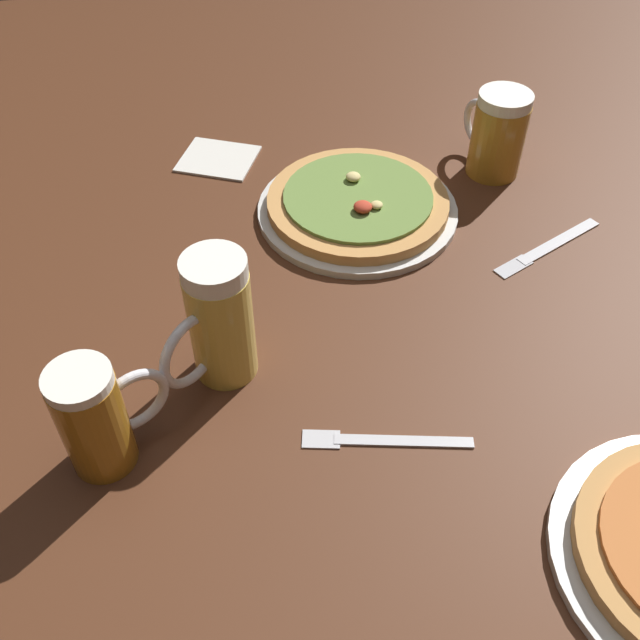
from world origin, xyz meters
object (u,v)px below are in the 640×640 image
knife_right (548,247)px  beer_mug_dark (97,417)px  pizza_plate_far (358,205)px  beer_mug_amber (497,134)px  napkin_folded (218,158)px  fork_left (383,440)px  beer_mug_pale (218,321)px

knife_right → beer_mug_dark: bearing=-157.2°
pizza_plate_far → beer_mug_dark: bearing=-132.9°
beer_mug_dark → knife_right: size_ratio=0.73×
beer_mug_amber → knife_right: bearing=-85.3°
pizza_plate_far → knife_right: 0.29m
napkin_folded → knife_right: size_ratio=0.63×
pizza_plate_far → beer_mug_amber: (0.25, 0.08, 0.05)m
beer_mug_dark → knife_right: beer_mug_dark is taller
pizza_plate_far → fork_left: pizza_plate_far is taller
beer_mug_pale → fork_left: (0.17, -0.14, -0.08)m
beer_mug_dark → fork_left: (0.31, -0.03, -0.07)m
beer_mug_dark → fork_left: beer_mug_dark is taller
beer_mug_pale → knife_right: size_ratio=0.90×
napkin_folded → knife_right: 0.57m
beer_mug_amber → knife_right: 0.22m
beer_mug_amber → beer_mug_pale: size_ratio=0.80×
pizza_plate_far → knife_right: size_ratio=1.59×
pizza_plate_far → beer_mug_pale: (-0.23, -0.29, 0.07)m
beer_mug_amber → napkin_folded: 0.47m
beer_mug_pale → fork_left: beer_mug_pale is taller
fork_left → knife_right: size_ratio=1.00×
pizza_plate_far → fork_left: (-0.06, -0.43, -0.01)m
napkin_folded → fork_left: size_ratio=0.63×
pizza_plate_far → knife_right: bearing=-26.3°
pizza_plate_far → beer_mug_amber: beer_mug_amber is taller
pizza_plate_far → beer_mug_pale: size_ratio=1.77×
pizza_plate_far → napkin_folded: 0.28m
beer_mug_dark → beer_mug_pale: 0.17m
beer_mug_amber → napkin_folded: beer_mug_amber is taller
fork_left → knife_right: 0.44m
knife_right → napkin_folded: bearing=145.9°
knife_right → fork_left: bearing=-137.2°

